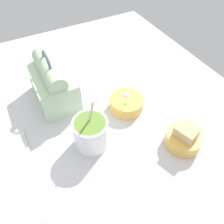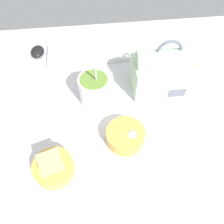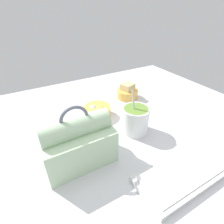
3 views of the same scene
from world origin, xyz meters
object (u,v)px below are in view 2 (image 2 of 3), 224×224
lunch_bag (164,72)px  bento_bowl_snacks (125,136)px  soup_cup (95,89)px  computer_mouse (37,52)px  bento_bowl_sandwich (53,167)px  keyboard (88,53)px

lunch_bag → bento_bowl_snacks: lunch_bag is taller
soup_cup → computer_mouse: soup_cup is taller
lunch_bag → computer_mouse: (-47.91, 24.10, -6.07)cm
bento_bowl_sandwich → computer_mouse: (-9.23, 53.40, -1.48)cm
bento_bowl_snacks → lunch_bag: bearing=51.6°
lunch_bag → bento_bowl_snacks: 27.57cm
keyboard → computer_mouse: 21.49cm
computer_mouse → soup_cup: bearing=-50.6°
lunch_bag → computer_mouse: lunch_bag is taller
soup_cup → bento_bowl_snacks: size_ratio=1.45×
bento_bowl_sandwich → computer_mouse: bento_bowl_sandwich is taller
keyboard → bento_bowl_sandwich: size_ratio=2.96×
keyboard → bento_bowl_snacks: bearing=-77.2°
soup_cup → bento_bowl_snacks: 19.61cm
soup_cup → computer_mouse: 36.22cm
keyboard → computer_mouse: bearing=173.4°
lunch_bag → bento_bowl_snacks: (-16.81, -21.24, -5.15)cm
soup_cup → bento_bowl_sandwich: size_ratio=1.55×
lunch_bag → bento_bowl_sandwich: 48.74cm
lunch_bag → computer_mouse: 53.97cm
keyboard → soup_cup: soup_cup is taller
lunch_bag → computer_mouse: size_ratio=2.88×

